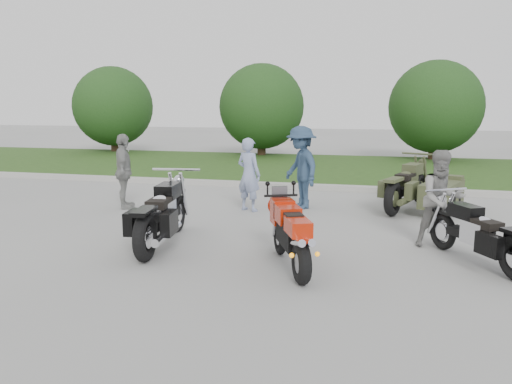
% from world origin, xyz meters
% --- Properties ---
extents(ground, '(80.00, 80.00, 0.00)m').
position_xyz_m(ground, '(0.00, 0.00, 0.00)').
color(ground, '#9F9F99').
rests_on(ground, ground).
extents(curb, '(60.00, 0.30, 0.15)m').
position_xyz_m(curb, '(0.00, 6.00, 0.07)').
color(curb, '#A2A098').
rests_on(curb, ground).
extents(grass_strip, '(60.00, 8.00, 0.14)m').
position_xyz_m(grass_strip, '(0.00, 10.15, 0.07)').
color(grass_strip, '#3B6121').
rests_on(grass_strip, ground).
extents(tree_far_left, '(3.60, 3.60, 4.00)m').
position_xyz_m(tree_far_left, '(-10.00, 13.50, 2.19)').
color(tree_far_left, '#3F2B1C').
rests_on(tree_far_left, ground).
extents(tree_mid_left, '(3.60, 3.60, 4.00)m').
position_xyz_m(tree_mid_left, '(-3.00, 13.50, 2.19)').
color(tree_mid_left, '#3F2B1C').
rests_on(tree_mid_left, ground).
extents(tree_mid_right, '(3.60, 3.60, 4.00)m').
position_xyz_m(tree_mid_right, '(4.00, 13.50, 2.19)').
color(tree_mid_right, '#3F2B1C').
rests_on(tree_mid_right, ground).
extents(sportbike_red, '(0.90, 1.80, 0.90)m').
position_xyz_m(sportbike_red, '(0.79, -0.68, 0.53)').
color(sportbike_red, black).
rests_on(sportbike_red, ground).
extents(cruiser_left, '(0.61, 2.53, 0.97)m').
position_xyz_m(cruiser_left, '(-1.45, -0.08, 0.50)').
color(cruiser_left, black).
rests_on(cruiser_left, ground).
extents(cruiser_right, '(1.21, 1.92, 0.83)m').
position_xyz_m(cruiser_right, '(3.43, 0.13, 0.42)').
color(cruiser_right, black).
rests_on(cruiser_right, ground).
extents(cruiser_sidecar, '(1.76, 2.44, 0.98)m').
position_xyz_m(cruiser_sidecar, '(2.97, 3.74, 0.46)').
color(cruiser_sidecar, black).
rests_on(cruiser_sidecar, ground).
extents(person_stripe, '(0.69, 0.58, 1.60)m').
position_xyz_m(person_stripe, '(-0.78, 2.97, 0.80)').
color(person_stripe, '#8693B7').
rests_on(person_stripe, ground).
extents(person_grey, '(0.93, 0.82, 1.59)m').
position_xyz_m(person_grey, '(2.96, 1.03, 0.79)').
color(person_grey, gray).
rests_on(person_grey, ground).
extents(person_denim, '(1.26, 1.36, 1.84)m').
position_xyz_m(person_denim, '(0.27, 3.53, 0.92)').
color(person_denim, navy).
rests_on(person_denim, ground).
extents(person_back, '(0.79, 1.06, 1.67)m').
position_xyz_m(person_back, '(-3.54, 2.54, 0.83)').
color(person_back, gray).
rests_on(person_back, ground).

